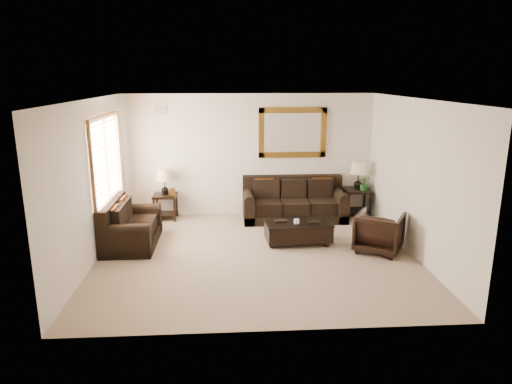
{
  "coord_description": "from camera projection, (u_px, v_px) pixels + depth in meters",
  "views": [
    {
      "loc": [
        -0.49,
        -7.52,
        3.06
      ],
      "look_at": [
        0.03,
        0.6,
        0.99
      ],
      "focal_mm": 32.0,
      "sensor_mm": 36.0,
      "label": 1
    }
  ],
  "objects": [
    {
      "name": "sofa",
      "position": [
        294.0,
        204.0,
        10.03
      ],
      "size": [
        2.22,
        0.96,
        0.91
      ],
      "color": "black",
      "rests_on": "room"
    },
    {
      "name": "armchair",
      "position": [
        379.0,
        230.0,
        8.12
      ],
      "size": [
        1.03,
        1.02,
        0.79
      ],
      "primitive_type": "imported",
      "rotation": [
        0.0,
        0.0,
        2.6
      ],
      "color": "black",
      "rests_on": "floor"
    },
    {
      "name": "window",
      "position": [
        107.0,
        161.0,
        8.38
      ],
      "size": [
        0.07,
        1.96,
        1.66
      ],
      "color": "white",
      "rests_on": "room"
    },
    {
      "name": "potted_plant",
      "position": [
        365.0,
        185.0,
        10.04
      ],
      "size": [
        0.39,
        0.4,
        0.25
      ],
      "primitive_type": "imported",
      "rotation": [
        0.0,
        0.0,
        -0.39
      ],
      "color": "#20541D",
      "rests_on": "end_table_right"
    },
    {
      "name": "end_table_right",
      "position": [
        358.0,
        181.0,
        10.11
      ],
      "size": [
        0.57,
        0.57,
        1.24
      ],
      "color": "black",
      "rests_on": "room"
    },
    {
      "name": "room",
      "position": [
        256.0,
        180.0,
        7.72
      ],
      "size": [
        5.51,
        5.01,
        2.71
      ],
      "color": "gray",
      "rests_on": "ground"
    },
    {
      "name": "mirror",
      "position": [
        293.0,
        133.0,
        10.05
      ],
      "size": [
        1.5,
        0.06,
        1.1
      ],
      "color": "#522910",
      "rests_on": "room"
    },
    {
      "name": "end_table_left",
      "position": [
        165.0,
        187.0,
        9.89
      ],
      "size": [
        0.51,
        0.51,
        1.12
      ],
      "color": "black",
      "rests_on": "room"
    },
    {
      "name": "loveseat",
      "position": [
        129.0,
        229.0,
        8.46
      ],
      "size": [
        0.9,
        1.52,
        0.85
      ],
      "rotation": [
        0.0,
        0.0,
        1.57
      ],
      "color": "black",
      "rests_on": "room"
    },
    {
      "name": "air_vent",
      "position": [
        161.0,
        110.0,
        9.76
      ],
      "size": [
        0.25,
        0.02,
        0.18
      ],
      "primitive_type": "cube",
      "color": "#999999",
      "rests_on": "room"
    },
    {
      "name": "coffee_table",
      "position": [
        298.0,
        230.0,
        8.56
      ],
      "size": [
        1.26,
        0.73,
        0.52
      ],
      "rotation": [
        0.0,
        0.0,
        0.06
      ],
      "color": "black",
      "rests_on": "room"
    }
  ]
}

